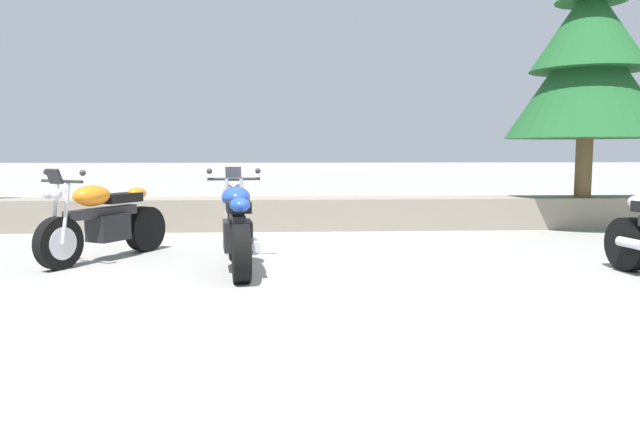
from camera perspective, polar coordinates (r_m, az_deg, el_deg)
ground_plane at (r=6.14m, az=6.15°, el=-7.19°), size 120.00×120.00×0.00m
stone_wall at (r=10.80m, az=2.13°, el=0.03°), size 36.00×0.80×0.55m
motorcycle_orange_near_left at (r=8.18m, az=-19.60°, el=-0.75°), size 1.20×1.87×1.18m
motorcycle_blue_centre at (r=7.17m, az=-7.74°, el=-1.36°), size 0.72×2.06×1.18m
pine_tree_mid_left at (r=11.93m, az=23.81°, el=13.11°), size 2.76×2.76×4.33m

